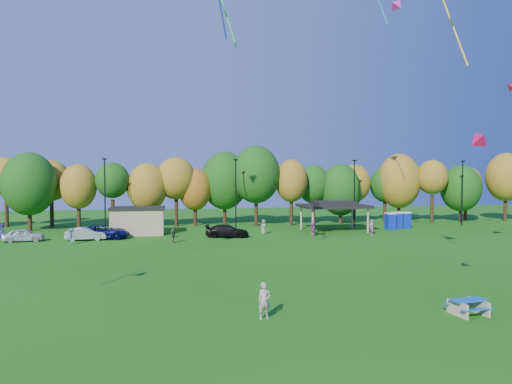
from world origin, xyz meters
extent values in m
plane|color=#19600F|center=(0.00, 0.00, 0.00)|extent=(160.00, 160.00, 0.00)
cylinder|color=black|center=(-28.03, 48.93, 2.06)|extent=(0.50, 0.50, 4.12)
ellipsoid|color=olive|center=(-28.03, 48.93, 6.86)|extent=(4.78, 4.78, 5.18)
cylinder|color=black|center=(-23.75, 44.20, 1.78)|extent=(0.50, 0.50, 3.56)
ellipsoid|color=#144C0F|center=(-23.75, 44.20, 5.94)|extent=(6.62, 6.62, 8.00)
cylinder|color=black|center=(-22.13, 48.25, 1.90)|extent=(0.50, 0.50, 3.79)
ellipsoid|color=olive|center=(-22.13, 48.25, 6.32)|extent=(4.94, 4.94, 5.58)
cylinder|color=black|center=(-18.02, 45.01, 1.67)|extent=(0.50, 0.50, 3.34)
ellipsoid|color=olive|center=(-18.02, 45.01, 5.56)|extent=(4.61, 4.61, 5.88)
cylinder|color=black|center=(-13.72, 44.85, 1.91)|extent=(0.50, 0.50, 3.82)
ellipsoid|color=#144C0F|center=(-13.72, 44.85, 6.36)|extent=(4.43, 4.43, 4.73)
cylinder|color=black|center=(-9.30, 45.50, 1.63)|extent=(0.50, 0.50, 3.25)
ellipsoid|color=olive|center=(-9.30, 45.50, 5.42)|extent=(5.33, 5.33, 6.53)
cylinder|color=black|center=(-5.45, 46.07, 1.98)|extent=(0.50, 0.50, 3.96)
ellipsoid|color=olive|center=(-5.45, 46.07, 6.61)|extent=(5.31, 5.31, 5.82)
cylinder|color=black|center=(-2.85, 46.34, 1.52)|extent=(0.50, 0.50, 3.05)
ellipsoid|color=#995914|center=(-2.85, 46.34, 5.08)|extent=(4.54, 4.54, 5.87)
cylinder|color=black|center=(1.42, 47.53, 1.89)|extent=(0.50, 0.50, 3.77)
ellipsoid|color=#144C0F|center=(1.42, 47.53, 6.29)|extent=(6.69, 6.69, 8.35)
cylinder|color=black|center=(5.46, 44.54, 2.14)|extent=(0.50, 0.50, 4.28)
ellipsoid|color=#144C0F|center=(5.46, 44.54, 7.14)|extent=(6.64, 6.64, 8.01)
cylinder|color=black|center=(10.41, 44.21, 1.88)|extent=(0.50, 0.50, 3.76)
ellipsoid|color=olive|center=(10.41, 44.21, 6.27)|extent=(4.49, 4.49, 6.02)
cylinder|color=black|center=(14.29, 46.25, 1.72)|extent=(0.50, 0.50, 3.43)
ellipsoid|color=#144C0F|center=(14.29, 46.25, 5.72)|extent=(4.77, 4.77, 5.63)
cylinder|color=black|center=(18.11, 45.40, 1.48)|extent=(0.50, 0.50, 2.95)
ellipsoid|color=#144C0F|center=(18.11, 45.40, 4.92)|extent=(6.14, 6.14, 7.54)
cylinder|color=black|center=(20.39, 45.86, 1.76)|extent=(0.50, 0.50, 3.52)
ellipsoid|color=olive|center=(20.39, 45.86, 5.87)|extent=(4.78, 4.78, 5.53)
cylinder|color=black|center=(26.06, 47.51, 1.69)|extent=(0.50, 0.50, 3.39)
ellipsoid|color=#144C0F|center=(26.06, 47.51, 5.64)|extent=(4.54, 4.54, 5.46)
cylinder|color=black|center=(27.70, 46.23, 1.86)|extent=(0.50, 0.50, 3.72)
ellipsoid|color=olive|center=(27.70, 46.23, 6.20)|extent=(6.32, 6.32, 8.24)
cylinder|color=black|center=(31.99, 44.27, 2.03)|extent=(0.50, 0.50, 4.06)
ellipsoid|color=olive|center=(31.99, 44.27, 6.77)|extent=(4.50, 4.50, 5.13)
cylinder|color=black|center=(37.07, 44.81, 1.53)|extent=(0.50, 0.50, 3.05)
ellipsoid|color=#144C0F|center=(37.07, 44.81, 5.09)|extent=(5.97, 5.97, 7.05)
cylinder|color=black|center=(38.98, 46.35, 1.78)|extent=(0.50, 0.50, 3.55)
ellipsoid|color=olive|center=(38.98, 46.35, 5.92)|extent=(4.60, 4.60, 4.99)
cylinder|color=black|center=(44.51, 44.51, 2.03)|extent=(0.50, 0.50, 4.07)
ellipsoid|color=olive|center=(44.51, 44.51, 6.78)|extent=(5.83, 5.83, 7.42)
cylinder|color=black|center=(-14.00, 40.00, 4.50)|extent=(0.16, 0.16, 9.00)
cube|color=black|center=(-14.00, 40.00, 9.00)|extent=(0.50, 0.25, 0.18)
cylinder|color=black|center=(2.00, 40.00, 4.50)|extent=(0.16, 0.16, 9.00)
cube|color=black|center=(2.00, 40.00, 9.00)|extent=(0.50, 0.25, 0.18)
cylinder|color=black|center=(18.00, 40.00, 4.50)|extent=(0.16, 0.16, 9.00)
cube|color=black|center=(18.00, 40.00, 9.00)|extent=(0.50, 0.25, 0.18)
cylinder|color=black|center=(34.00, 40.00, 4.50)|extent=(0.16, 0.16, 9.00)
cube|color=black|center=(34.00, 40.00, 9.00)|extent=(0.50, 0.25, 0.18)
cube|color=tan|center=(-10.00, 38.00, 1.50)|extent=(6.00, 4.00, 3.00)
cube|color=black|center=(-10.00, 38.00, 3.12)|extent=(6.30, 4.30, 0.25)
cylinder|color=tan|center=(10.50, 34.50, 1.50)|extent=(0.24, 0.24, 3.00)
cylinder|color=tan|center=(17.50, 34.50, 1.50)|extent=(0.24, 0.24, 3.00)
cylinder|color=tan|center=(10.50, 39.50, 1.50)|extent=(0.24, 0.24, 3.00)
cylinder|color=tan|center=(17.50, 39.50, 1.50)|extent=(0.24, 0.24, 3.00)
cube|color=black|center=(14.00, 37.00, 3.15)|extent=(8.20, 6.20, 0.35)
cube|color=black|center=(14.00, 37.00, 3.55)|extent=(5.00, 3.50, 0.45)
cube|color=#0D26B4|center=(21.87, 37.33, 1.00)|extent=(1.10, 1.10, 2.00)
cube|color=silver|center=(21.87, 37.33, 2.09)|extent=(1.15, 1.15, 0.18)
cube|color=#0D26B4|center=(23.17, 38.04, 1.00)|extent=(1.10, 1.10, 2.00)
cube|color=silver|center=(23.17, 38.04, 2.09)|extent=(1.15, 1.15, 0.18)
cube|color=#0D26B4|center=(24.47, 38.21, 1.00)|extent=(1.10, 1.10, 2.00)
cube|color=silver|center=(24.47, 38.21, 2.09)|extent=(1.15, 1.15, 0.18)
cube|color=tan|center=(7.96, 2.63, 0.36)|extent=(0.26, 1.44, 0.71)
cube|color=tan|center=(9.24, 2.76, 0.36)|extent=(0.26, 1.44, 0.71)
cube|color=blue|center=(8.60, 2.70, 0.74)|extent=(1.85, 0.91, 0.06)
cube|color=blue|center=(8.66, 2.09, 0.44)|extent=(1.80, 0.42, 0.05)
cube|color=blue|center=(8.54, 3.31, 0.44)|extent=(1.80, 0.42, 0.05)
imported|color=#BDA68E|center=(-1.53, 3.87, 0.89)|extent=(0.71, 0.52, 1.78)
imported|color=silver|center=(-21.45, 33.96, 0.70)|extent=(4.26, 2.13, 1.39)
imported|color=#A3A2A8|center=(-15.11, 33.79, 0.70)|extent=(4.35, 1.81, 1.40)
imported|color=#0E0F54|center=(-13.45, 34.55, 0.77)|extent=(5.61, 2.68, 1.55)
imported|color=black|center=(0.14, 33.60, 0.71)|extent=(5.21, 2.98, 1.42)
imported|color=#564EAB|center=(-24.18, 35.99, 0.89)|extent=(0.75, 0.92, 1.78)
imported|color=#416B8F|center=(-16.04, 31.01, 0.82)|extent=(0.74, 1.13, 1.65)
imported|color=#5D7447|center=(-5.88, 30.14, 0.89)|extent=(0.79, 1.13, 1.78)
imported|color=gray|center=(4.73, 35.51, 0.87)|extent=(0.97, 0.77, 1.74)
imported|color=#CB60B1|center=(17.16, 32.73, 0.90)|extent=(0.55, 0.73, 1.80)
imported|color=#AE488F|center=(10.10, 33.05, 0.86)|extent=(0.51, 1.59, 1.71)
cone|color=red|center=(29.62, 25.73, 16.51)|extent=(1.34, 1.04, 1.33)
cone|color=#FD2AAF|center=(13.09, 19.03, 21.61)|extent=(1.72, 1.53, 1.41)
cylinder|color=navy|center=(-3.04, 9.70, 17.07)|extent=(0.99, 1.20, 3.79)
cylinder|color=yellow|center=(10.70, 7.38, 15.69)|extent=(1.04, 1.58, 4.73)
cone|color=#E40C4A|center=(9.37, 3.27, 8.86)|extent=(1.04, 1.29, 1.21)
camera|label=1|loc=(-5.83, -17.54, 6.91)|focal=32.00mm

